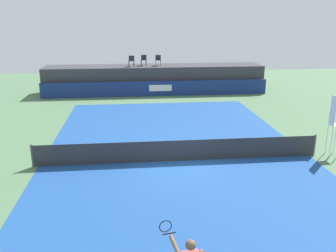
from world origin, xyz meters
TOP-DOWN VIEW (x-y plane):
  - ground_plane at (0.00, 3.00)m, footprint 48.00×48.00m
  - court_inner at (0.00, 0.00)m, footprint 12.00×22.00m
  - sponsor_wall at (0.00, 13.50)m, footprint 18.00×0.22m
  - spectator_platform at (0.00, 15.30)m, footprint 18.00×2.80m
  - spectator_chair_far_left at (-1.90, 14.93)m, footprint 0.48×0.48m
  - spectator_chair_left at (-0.88, 15.40)m, footprint 0.46×0.46m
  - spectator_chair_center at (0.31, 15.19)m, footprint 0.47×0.47m
  - umpire_chair at (6.96, 0.00)m, footprint 0.45×0.45m
  - tennis_net at (0.00, 0.00)m, footprint 12.40×0.02m
  - net_post_near at (-6.20, 0.00)m, footprint 0.10×0.10m
  - net_post_far at (6.20, 0.00)m, footprint 0.10×0.10m
  - tennis_ball at (4.82, 9.31)m, footprint 0.07×0.07m

SIDE VIEW (x-z plane):
  - ground_plane at x=0.00m, z-range 0.00..0.00m
  - court_inner at x=0.00m, z-range 0.00..0.00m
  - tennis_ball at x=4.82m, z-range 0.00..0.07m
  - tennis_net at x=0.00m, z-range 0.00..0.95m
  - net_post_near at x=-6.20m, z-range 0.00..1.00m
  - net_post_far at x=6.20m, z-range 0.00..1.00m
  - sponsor_wall at x=0.00m, z-range 0.00..1.20m
  - spectator_platform at x=0.00m, z-range 0.00..2.20m
  - umpire_chair at x=6.96m, z-range 0.21..2.97m
  - spectator_chair_far_left at x=-1.90m, z-range 2.25..3.14m
  - spectator_chair_left at x=-0.88m, z-range 2.25..3.14m
  - spectator_chair_center at x=0.31m, z-range 2.25..3.14m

